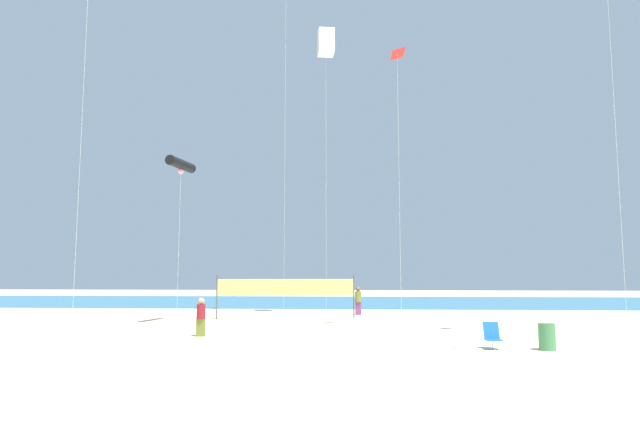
% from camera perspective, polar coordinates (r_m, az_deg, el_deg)
% --- Properties ---
extents(ground_plane, '(120.00, 120.00, 0.00)m').
position_cam_1_polar(ground_plane, '(17.83, -5.40, -14.46)').
color(ground_plane, beige).
extents(ocean_band, '(120.00, 20.00, 0.01)m').
position_cam_1_polar(ocean_band, '(48.18, 0.39, -9.23)').
color(ocean_band, teal).
rests_on(ocean_band, ground).
extents(beachgoer_maroon_shirt, '(0.35, 0.35, 1.54)m').
position_cam_1_polar(beachgoer_maroon_shirt, '(22.77, -12.41, -10.45)').
color(beachgoer_maroon_shirt, olive).
rests_on(beachgoer_maroon_shirt, ground).
extents(beachgoer_olive_shirt, '(0.39, 0.39, 1.70)m').
position_cam_1_polar(beachgoer_olive_shirt, '(33.36, 4.04, -9.03)').
color(beachgoer_olive_shirt, '#7A3872').
rests_on(beachgoer_olive_shirt, ground).
extents(folding_beach_chair, '(0.52, 0.65, 0.89)m').
position_cam_1_polar(folding_beach_chair, '(19.62, 17.66, -12.07)').
color(folding_beach_chair, '#1959B2').
rests_on(folding_beach_chair, ground).
extents(trash_barrel, '(0.54, 0.54, 0.88)m').
position_cam_1_polar(trash_barrel, '(19.90, 22.75, -11.86)').
color(trash_barrel, '#3F7F4C').
rests_on(trash_barrel, ground).
extents(volleyball_net, '(7.60, 1.45, 2.40)m').
position_cam_1_polar(volleyball_net, '(30.60, -3.55, -7.93)').
color(volleyball_net, '#4C4C51').
rests_on(volleyball_net, ground).
extents(beach_handbag, '(0.36, 0.18, 0.28)m').
position_cam_1_polar(beach_handbag, '(19.34, 14.48, -13.22)').
color(beach_handbag, white).
rests_on(beach_handbag, ground).
extents(kite_red_diamond, '(0.97, 0.97, 12.99)m').
position_cam_1_polar(kite_red_diamond, '(26.52, 8.04, 16.12)').
color(kite_red_diamond, silver).
rests_on(kite_red_diamond, ground).
extents(kite_black_tube, '(0.89, 2.42, 8.30)m').
position_cam_1_polar(kite_black_tube, '(28.67, -14.40, 4.98)').
color(kite_black_tube, silver).
rests_on(kite_black_tube, ground).
extents(kite_white_box, '(1.13, 1.13, 17.50)m').
position_cam_1_polar(kite_white_box, '(35.17, 0.63, 17.52)').
color(kite_white_box, silver).
rests_on(kite_white_box, ground).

